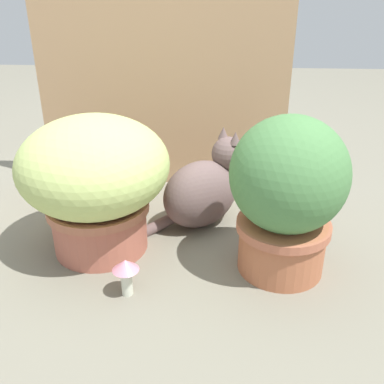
# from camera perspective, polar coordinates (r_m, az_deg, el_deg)

# --- Properties ---
(ground_plane) EXTENTS (6.00, 6.00, 0.00)m
(ground_plane) POSITION_cam_1_polar(r_m,az_deg,el_deg) (1.32, -4.25, -7.90)
(ground_plane) COLOR slate
(cardboard_backdrop) EXTENTS (0.92, 0.03, 0.75)m
(cardboard_backdrop) POSITION_cam_1_polar(r_m,az_deg,el_deg) (1.65, -3.83, 13.44)
(cardboard_backdrop) COLOR tan
(cardboard_backdrop) RESTS_ON ground
(grass_planter) EXTENTS (0.42, 0.42, 0.41)m
(grass_planter) POSITION_cam_1_polar(r_m,az_deg,el_deg) (1.26, -12.48, 1.77)
(grass_planter) COLOR #B4624E
(grass_planter) RESTS_ON ground
(leafy_planter) EXTENTS (0.30, 0.30, 0.44)m
(leafy_planter) POSITION_cam_1_polar(r_m,az_deg,el_deg) (1.16, 12.23, -0.09)
(leafy_planter) COLOR #B46643
(leafy_planter) RESTS_ON ground
(cat) EXTENTS (0.37, 0.29, 0.32)m
(cat) POSITION_cam_1_polar(r_m,az_deg,el_deg) (1.41, 1.64, 0.32)
(cat) COLOR #6A5452
(cat) RESTS_ON ground
(mushroom_ornament_pink) EXTENTS (0.07, 0.07, 0.10)m
(mushroom_ornament_pink) POSITION_cam_1_polar(r_m,az_deg,el_deg) (1.13, -8.60, -10.03)
(mushroom_ornament_pink) COLOR silver
(mushroom_ornament_pink) RESTS_ON ground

